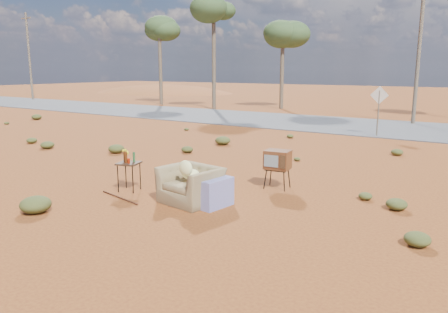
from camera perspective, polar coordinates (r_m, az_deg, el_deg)
The scene contains 14 objects.
ground at distance 10.27m, azimuth -6.19°, elevation -5.23°, with size 140.00×140.00×0.00m, color brown.
highway at distance 23.62m, azimuth 17.57°, elevation 3.80°, with size 140.00×7.00×0.04m, color #565659.
dirt_mound at distance 55.26m, azimuth -7.97°, elevation 8.27°, with size 26.00×18.00×2.00m, color #984A24.
armchair at distance 9.63m, azimuth -3.81°, elevation -3.23°, with size 1.55×0.96×1.07m.
tv_unit at distance 10.83m, azimuth 7.01°, elevation -0.48°, with size 0.65×0.55×0.96m.
side_table at distance 10.82m, azimuth -12.44°, elevation -0.60°, with size 0.61×0.61×0.99m.
rusty_bar at distance 10.36m, azimuth -13.47°, elevation -5.23°, with size 0.04×0.04×1.46m, color #512615.
road_sign at distance 20.21m, azimuth 19.58°, elevation 6.70°, with size 0.78×0.06×2.19m.
eucalyptus_far_left at distance 36.87m, azimuth -8.45°, elevation 15.97°, with size 3.20×3.20×7.10m.
eucalyptus_left at distance 32.51m, azimuth -1.37°, elevation 18.45°, with size 3.20×3.20×8.10m.
eucalyptus_near_left at distance 32.95m, azimuth 7.71°, elevation 15.70°, with size 3.20×3.20×6.60m.
utility_pole_west at distance 45.78m, azimuth -24.10°, elevation 11.97°, with size 1.40×0.20×8.00m.
utility_pole_center at distance 25.47m, azimuth 24.17°, elevation 13.18°, with size 1.40×0.20×8.00m.
scrub_patch at distance 14.22m, azimuth 2.51°, elevation 0.08°, with size 17.49×8.07×0.33m.
Camera 1 is at (6.28, -7.58, 2.93)m, focal length 35.00 mm.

